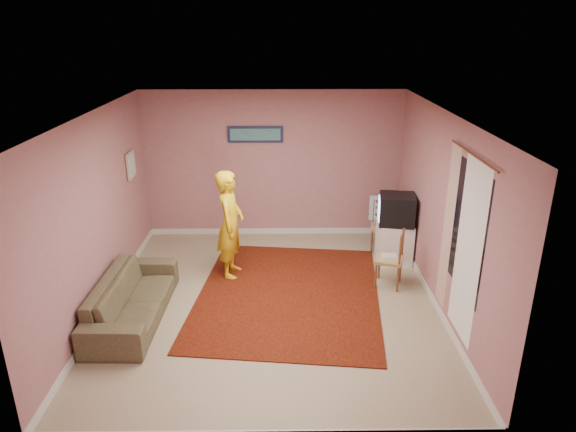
{
  "coord_description": "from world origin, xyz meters",
  "views": [
    {
      "loc": [
        0.15,
        -6.23,
        3.65
      ],
      "look_at": [
        0.24,
        0.6,
        1.06
      ],
      "focal_mm": 32.0,
      "sensor_mm": 36.0,
      "label": 1
    }
  ],
  "objects_px": {
    "crt_tv": "(396,209)",
    "chair_b": "(390,253)",
    "tv_cabinet": "(394,243)",
    "person": "(230,224)",
    "sofa": "(132,298)",
    "chair_a": "(383,221)"
  },
  "relations": [
    {
      "from": "chair_a",
      "to": "sofa",
      "type": "relative_size",
      "value": 0.23
    },
    {
      "from": "sofa",
      "to": "person",
      "type": "xyz_separation_m",
      "value": [
        1.18,
        1.23,
        0.54
      ]
    },
    {
      "from": "chair_b",
      "to": "crt_tv",
      "type": "bearing_deg",
      "value": -178.03
    },
    {
      "from": "tv_cabinet",
      "to": "crt_tv",
      "type": "relative_size",
      "value": 1.09
    },
    {
      "from": "tv_cabinet",
      "to": "sofa",
      "type": "xyz_separation_m",
      "value": [
        -3.75,
        -1.64,
        -0.04
      ]
    },
    {
      "from": "sofa",
      "to": "person",
      "type": "height_order",
      "value": "person"
    },
    {
      "from": "tv_cabinet",
      "to": "person",
      "type": "relative_size",
      "value": 0.4
    },
    {
      "from": "tv_cabinet",
      "to": "person",
      "type": "distance_m",
      "value": 2.65
    },
    {
      "from": "chair_a",
      "to": "chair_b",
      "type": "bearing_deg",
      "value": -86.33
    },
    {
      "from": "chair_a",
      "to": "chair_b",
      "type": "height_order",
      "value": "chair_b"
    },
    {
      "from": "sofa",
      "to": "person",
      "type": "distance_m",
      "value": 1.79
    },
    {
      "from": "crt_tv",
      "to": "sofa",
      "type": "height_order",
      "value": "crt_tv"
    },
    {
      "from": "crt_tv",
      "to": "sofa",
      "type": "bearing_deg",
      "value": -147.7
    },
    {
      "from": "tv_cabinet",
      "to": "sofa",
      "type": "distance_m",
      "value": 4.09
    },
    {
      "from": "chair_a",
      "to": "sofa",
      "type": "bearing_deg",
      "value": -139.67
    },
    {
      "from": "crt_tv",
      "to": "person",
      "type": "bearing_deg",
      "value": -162.33
    },
    {
      "from": "tv_cabinet",
      "to": "chair_b",
      "type": "relative_size",
      "value": 1.38
    },
    {
      "from": "crt_tv",
      "to": "sofa",
      "type": "xyz_separation_m",
      "value": [
        -3.74,
        -1.64,
        -0.61
      ]
    },
    {
      "from": "crt_tv",
      "to": "chair_a",
      "type": "bearing_deg",
      "value": 109.18
    },
    {
      "from": "crt_tv",
      "to": "chair_b",
      "type": "height_order",
      "value": "crt_tv"
    },
    {
      "from": "person",
      "to": "crt_tv",
      "type": "bearing_deg",
      "value": -74.46
    },
    {
      "from": "sofa",
      "to": "person",
      "type": "relative_size",
      "value": 1.2
    }
  ]
}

